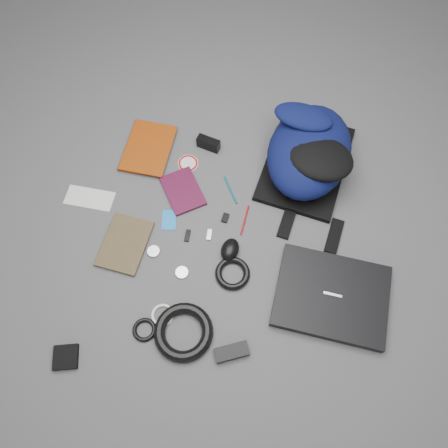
{
  "coord_description": "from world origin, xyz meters",
  "views": [
    {
      "loc": [
        0.0,
        -0.72,
        1.59
      ],
      "look_at": [
        0.0,
        0.0,
        0.02
      ],
      "focal_mm": 35.0,
      "sensor_mm": 36.0,
      "label": 1
    }
  ],
  "objects_px": {
    "laptop": "(332,296)",
    "comic_book": "(105,239)",
    "pouch": "(66,357)",
    "mouse": "(230,250)",
    "power_brick": "(232,352)",
    "compact_camera": "(208,144)",
    "dvd_case": "(183,191)",
    "backpack": "(309,151)",
    "textbook_red": "(126,144)"
  },
  "relations": [
    {
      "from": "dvd_case",
      "to": "mouse",
      "type": "bearing_deg",
      "value": -78.12
    },
    {
      "from": "mouse",
      "to": "dvd_case",
      "type": "bearing_deg",
      "value": 144.32
    },
    {
      "from": "laptop",
      "to": "comic_book",
      "type": "height_order",
      "value": "laptop"
    },
    {
      "from": "pouch",
      "to": "dvd_case",
      "type": "bearing_deg",
      "value": 60.36
    },
    {
      "from": "laptop",
      "to": "pouch",
      "type": "height_order",
      "value": "laptop"
    },
    {
      "from": "laptop",
      "to": "dvd_case",
      "type": "height_order",
      "value": "laptop"
    },
    {
      "from": "backpack",
      "to": "comic_book",
      "type": "distance_m",
      "value": 0.89
    },
    {
      "from": "backpack",
      "to": "dvd_case",
      "type": "height_order",
      "value": "backpack"
    },
    {
      "from": "comic_book",
      "to": "power_brick",
      "type": "xyz_separation_m",
      "value": [
        0.5,
        -0.43,
        0.01
      ]
    },
    {
      "from": "textbook_red",
      "to": "mouse",
      "type": "distance_m",
      "value": 0.67
    },
    {
      "from": "laptop",
      "to": "textbook_red",
      "type": "distance_m",
      "value": 1.07
    },
    {
      "from": "laptop",
      "to": "mouse",
      "type": "height_order",
      "value": "mouse"
    },
    {
      "from": "backpack",
      "to": "laptop",
      "type": "distance_m",
      "value": 0.59
    },
    {
      "from": "power_brick",
      "to": "comic_book",
      "type": "bearing_deg",
      "value": 124.46
    },
    {
      "from": "textbook_red",
      "to": "backpack",
      "type": "bearing_deg",
      "value": 4.81
    },
    {
      "from": "compact_camera",
      "to": "power_brick",
      "type": "xyz_separation_m",
      "value": [
        0.1,
        -0.87,
        -0.01
      ]
    },
    {
      "from": "dvd_case",
      "to": "power_brick",
      "type": "bearing_deg",
      "value": -97.09
    },
    {
      "from": "comic_book",
      "to": "mouse",
      "type": "bearing_deg",
      "value": 9.3
    },
    {
      "from": "backpack",
      "to": "textbook_red",
      "type": "distance_m",
      "value": 0.78
    },
    {
      "from": "textbook_red",
      "to": "compact_camera",
      "type": "height_order",
      "value": "compact_camera"
    },
    {
      "from": "power_brick",
      "to": "laptop",
      "type": "bearing_deg",
      "value": 13.89
    },
    {
      "from": "compact_camera",
      "to": "laptop",
      "type": "bearing_deg",
      "value": -31.61
    },
    {
      "from": "backpack",
      "to": "dvd_case",
      "type": "distance_m",
      "value": 0.54
    },
    {
      "from": "comic_book",
      "to": "compact_camera",
      "type": "xyz_separation_m",
      "value": [
        0.4,
        0.44,
        0.02
      ]
    },
    {
      "from": "compact_camera",
      "to": "power_brick",
      "type": "relative_size",
      "value": 0.83
    },
    {
      "from": "comic_book",
      "to": "mouse",
      "type": "height_order",
      "value": "mouse"
    },
    {
      "from": "textbook_red",
      "to": "compact_camera",
      "type": "xyz_separation_m",
      "value": [
        0.36,
        -0.0,
        0.01
      ]
    },
    {
      "from": "laptop",
      "to": "pouch",
      "type": "relative_size",
      "value": 4.83
    },
    {
      "from": "pouch",
      "to": "mouse",
      "type": "bearing_deg",
      "value": 34.89
    },
    {
      "from": "compact_camera",
      "to": "pouch",
      "type": "distance_m",
      "value": 1.01
    },
    {
      "from": "backpack",
      "to": "power_brick",
      "type": "xyz_separation_m",
      "value": [
        -0.32,
        -0.78,
        -0.09
      ]
    },
    {
      "from": "backpack",
      "to": "dvd_case",
      "type": "bearing_deg",
      "value": -146.74
    },
    {
      "from": "comic_book",
      "to": "compact_camera",
      "type": "height_order",
      "value": "compact_camera"
    },
    {
      "from": "backpack",
      "to": "compact_camera",
      "type": "distance_m",
      "value": 0.43
    },
    {
      "from": "dvd_case",
      "to": "power_brick",
      "type": "height_order",
      "value": "power_brick"
    },
    {
      "from": "mouse",
      "to": "power_brick",
      "type": "relative_size",
      "value": 0.8
    },
    {
      "from": "dvd_case",
      "to": "compact_camera",
      "type": "relative_size",
      "value": 1.96
    },
    {
      "from": "power_brick",
      "to": "dvd_case",
      "type": "bearing_deg",
      "value": 92.54
    },
    {
      "from": "backpack",
      "to": "comic_book",
      "type": "xyz_separation_m",
      "value": [
        -0.82,
        -0.35,
        -0.1
      ]
    },
    {
      "from": "comic_book",
      "to": "power_brick",
      "type": "bearing_deg",
      "value": -25.69
    },
    {
      "from": "backpack",
      "to": "comic_book",
      "type": "relative_size",
      "value": 2.22
    },
    {
      "from": "comic_book",
      "to": "power_brick",
      "type": "relative_size",
      "value": 1.94
    },
    {
      "from": "textbook_red",
      "to": "mouse",
      "type": "bearing_deg",
      "value": -35.81
    },
    {
      "from": "power_brick",
      "to": "pouch",
      "type": "distance_m",
      "value": 0.58
    },
    {
      "from": "backpack",
      "to": "mouse",
      "type": "distance_m",
      "value": 0.52
    },
    {
      "from": "backpack",
      "to": "power_brick",
      "type": "relative_size",
      "value": 4.31
    },
    {
      "from": "pouch",
      "to": "backpack",
      "type": "bearing_deg",
      "value": 41.72
    },
    {
      "from": "laptop",
      "to": "pouch",
      "type": "bearing_deg",
      "value": -153.53
    },
    {
      "from": "dvd_case",
      "to": "pouch",
      "type": "distance_m",
      "value": 0.77
    },
    {
      "from": "mouse",
      "to": "pouch",
      "type": "bearing_deg",
      "value": -127.02
    }
  ]
}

